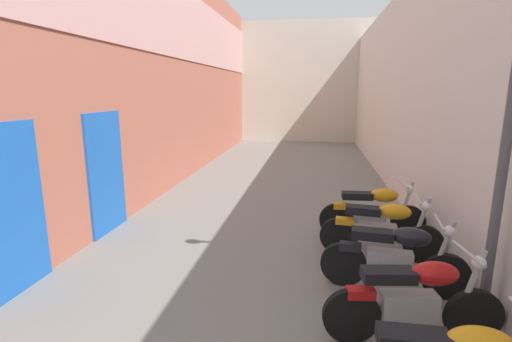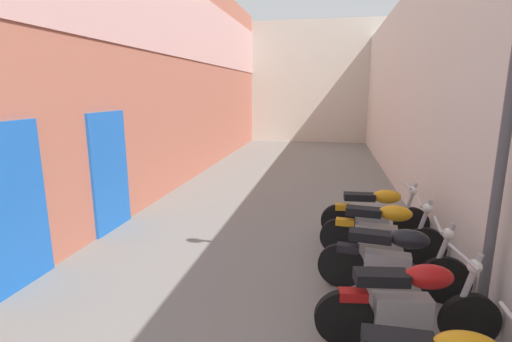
{
  "view_description": "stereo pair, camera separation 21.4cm",
  "coord_description": "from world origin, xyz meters",
  "px_view_note": "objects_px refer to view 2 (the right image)",
  "views": [
    {
      "loc": [
        0.87,
        1.71,
        2.57
      ],
      "look_at": [
        -0.03,
        7.39,
        1.32
      ],
      "focal_mm": 26.12,
      "sensor_mm": 36.0,
      "label": 1
    },
    {
      "loc": [
        1.08,
        1.74,
        2.57
      ],
      "look_at": [
        -0.03,
        7.39,
        1.32
      ],
      "focal_mm": 26.12,
      "sensor_mm": 36.0,
      "label": 2
    }
  ],
  "objects_px": {
    "motorcycle_sixth": "(393,258)",
    "motorcycle_eighth": "(375,212)",
    "street_lamp": "(502,81)",
    "motorcycle_fifth": "(409,302)",
    "motorcycle_seventh": "(382,230)"
  },
  "relations": [
    {
      "from": "motorcycle_sixth",
      "to": "motorcycle_eighth",
      "type": "xyz_separation_m",
      "value": [
        0.0,
        1.88,
        0.0
      ]
    },
    {
      "from": "street_lamp",
      "to": "motorcycle_eighth",
      "type": "bearing_deg",
      "value": 105.18
    },
    {
      "from": "motorcycle_sixth",
      "to": "motorcycle_eighth",
      "type": "bearing_deg",
      "value": 90.0
    },
    {
      "from": "motorcycle_fifth",
      "to": "motorcycle_eighth",
      "type": "bearing_deg",
      "value": 90.0
    },
    {
      "from": "motorcycle_fifth",
      "to": "motorcycle_seventh",
      "type": "height_order",
      "value": "same"
    },
    {
      "from": "motorcycle_seventh",
      "to": "motorcycle_eighth",
      "type": "xyz_separation_m",
      "value": [
        0.0,
        0.88,
        0.0
      ]
    },
    {
      "from": "motorcycle_fifth",
      "to": "motorcycle_sixth",
      "type": "distance_m",
      "value": 1.01
    },
    {
      "from": "motorcycle_sixth",
      "to": "motorcycle_seventh",
      "type": "height_order",
      "value": "same"
    },
    {
      "from": "motorcycle_fifth",
      "to": "motorcycle_seventh",
      "type": "distance_m",
      "value": 2.01
    },
    {
      "from": "motorcycle_eighth",
      "to": "street_lamp",
      "type": "height_order",
      "value": "street_lamp"
    },
    {
      "from": "motorcycle_eighth",
      "to": "street_lamp",
      "type": "relative_size",
      "value": 0.41
    },
    {
      "from": "motorcycle_seventh",
      "to": "street_lamp",
      "type": "relative_size",
      "value": 0.41
    },
    {
      "from": "motorcycle_sixth",
      "to": "motorcycle_seventh",
      "type": "relative_size",
      "value": 1.0
    },
    {
      "from": "street_lamp",
      "to": "motorcycle_sixth",
      "type": "bearing_deg",
      "value": 135.08
    },
    {
      "from": "motorcycle_fifth",
      "to": "motorcycle_seventh",
      "type": "xyz_separation_m",
      "value": [
        0.0,
        2.01,
        0.0
      ]
    }
  ]
}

